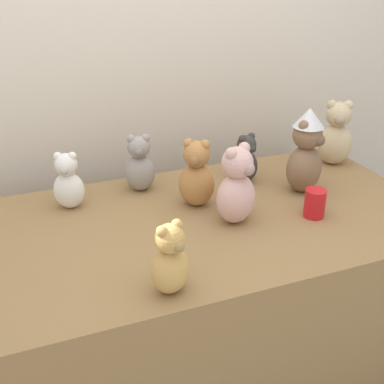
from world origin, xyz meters
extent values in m
cube|color=silver|center=(0.00, 0.96, 1.30)|extent=(7.00, 0.08, 2.60)
cube|color=olive|center=(0.00, 0.25, 0.39)|extent=(1.88, 0.93, 0.78)
ellipsoid|color=#B27A42|center=(0.06, 0.37, 0.87)|extent=(0.18, 0.18, 0.17)
sphere|color=#B27A42|center=(0.06, 0.37, 0.99)|extent=(0.10, 0.10, 0.10)
sphere|color=#B27A42|center=(0.04, 0.38, 1.04)|extent=(0.04, 0.04, 0.04)
sphere|color=#B27A42|center=(0.09, 0.35, 1.04)|extent=(0.04, 0.04, 0.04)
sphere|color=olive|center=(0.04, 0.33, 0.99)|extent=(0.04, 0.04, 0.04)
ellipsoid|color=gray|center=(-0.11, 0.58, 0.86)|extent=(0.15, 0.13, 0.16)
sphere|color=gray|center=(-0.11, 0.58, 0.97)|extent=(0.09, 0.09, 0.09)
sphere|color=gray|center=(-0.13, 0.58, 1.01)|extent=(0.03, 0.03, 0.03)
sphere|color=gray|center=(-0.08, 0.57, 1.01)|extent=(0.03, 0.03, 0.03)
sphere|color=slate|center=(-0.11, 0.54, 0.96)|extent=(0.04, 0.04, 0.04)
ellipsoid|color=tan|center=(-0.21, -0.12, 0.85)|extent=(0.15, 0.14, 0.15)
sphere|color=tan|center=(-0.21, -0.12, 0.96)|extent=(0.09, 0.09, 0.09)
sphere|color=tan|center=(-0.23, -0.13, 0.99)|extent=(0.03, 0.03, 0.03)
sphere|color=tan|center=(-0.18, -0.11, 0.99)|extent=(0.03, 0.03, 0.03)
sphere|color=olive|center=(-0.20, -0.15, 0.95)|extent=(0.04, 0.04, 0.04)
ellipsoid|color=beige|center=(0.15, 0.19, 0.87)|extent=(0.20, 0.19, 0.19)
sphere|color=beige|center=(0.15, 0.19, 1.02)|extent=(0.11, 0.11, 0.11)
sphere|color=beige|center=(0.12, 0.18, 1.06)|extent=(0.04, 0.04, 0.04)
sphere|color=beige|center=(0.18, 0.21, 1.06)|extent=(0.04, 0.04, 0.04)
sphere|color=#A88783|center=(0.17, 0.15, 1.01)|extent=(0.05, 0.05, 0.05)
ellipsoid|color=#7F6047|center=(0.53, 0.33, 0.88)|extent=(0.21, 0.20, 0.20)
sphere|color=#7F6047|center=(0.53, 0.33, 1.03)|extent=(0.12, 0.12, 0.12)
sphere|color=#7F6047|center=(0.49, 0.31, 1.07)|extent=(0.04, 0.04, 0.04)
sphere|color=#7F6047|center=(0.56, 0.34, 1.07)|extent=(0.04, 0.04, 0.04)
sphere|color=brown|center=(0.55, 0.28, 1.02)|extent=(0.05, 0.05, 0.05)
cone|color=silver|center=(0.53, 0.33, 1.10)|extent=(0.13, 0.13, 0.08)
ellipsoid|color=#CCB78E|center=(0.82, 0.53, 0.88)|extent=(0.20, 0.19, 0.19)
sphere|color=#CCB78E|center=(0.82, 0.53, 1.02)|extent=(0.12, 0.12, 0.12)
sphere|color=#CCB78E|center=(0.79, 0.54, 1.06)|extent=(0.04, 0.04, 0.04)
sphere|color=#CCB78E|center=(0.86, 0.51, 1.06)|extent=(0.04, 0.04, 0.04)
sphere|color=#9D8E71|center=(0.80, 0.48, 1.01)|extent=(0.05, 0.05, 0.05)
ellipsoid|color=white|center=(-0.41, 0.53, 0.85)|extent=(0.15, 0.13, 0.15)
sphere|color=white|center=(-0.41, 0.53, 0.96)|extent=(0.09, 0.09, 0.09)
sphere|color=white|center=(-0.43, 0.53, 0.99)|extent=(0.03, 0.03, 0.03)
sphere|color=white|center=(-0.38, 0.52, 0.99)|extent=(0.03, 0.03, 0.03)
sphere|color=#B4B3AF|center=(-0.42, 0.49, 0.95)|extent=(0.04, 0.04, 0.04)
ellipsoid|color=#383533|center=(0.34, 0.49, 0.85)|extent=(0.13, 0.12, 0.14)
sphere|color=#383533|center=(0.34, 0.49, 0.95)|extent=(0.08, 0.08, 0.08)
sphere|color=#383533|center=(0.32, 0.49, 0.98)|extent=(0.03, 0.03, 0.03)
sphere|color=#383533|center=(0.37, 0.50, 0.98)|extent=(0.03, 0.03, 0.03)
sphere|color=#32302E|center=(0.35, 0.46, 0.94)|extent=(0.03, 0.03, 0.03)
cylinder|color=red|center=(0.44, 0.12, 0.83)|extent=(0.08, 0.08, 0.11)
camera|label=1|loc=(-0.57, -1.21, 1.67)|focal=45.13mm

